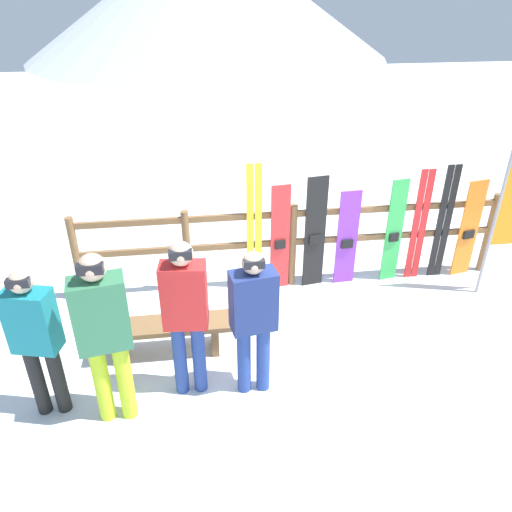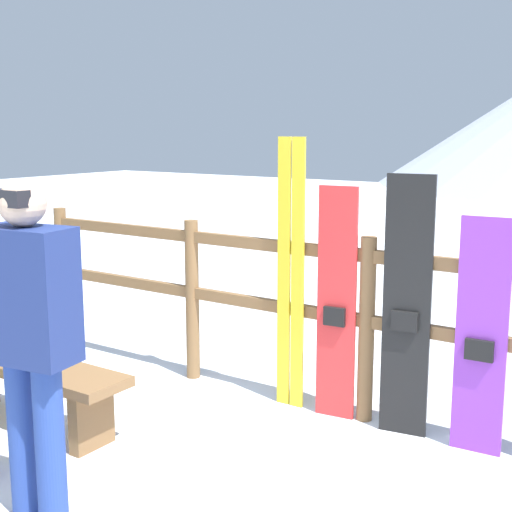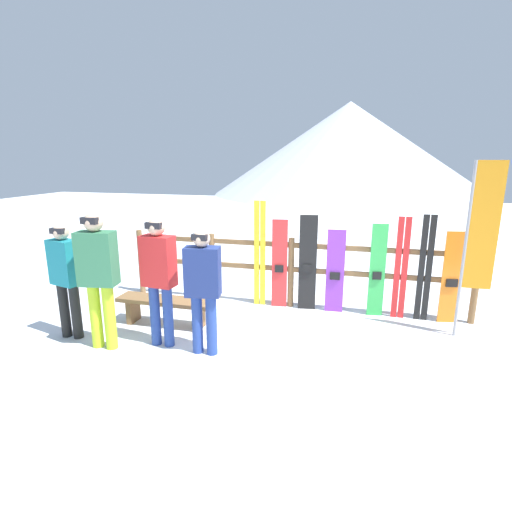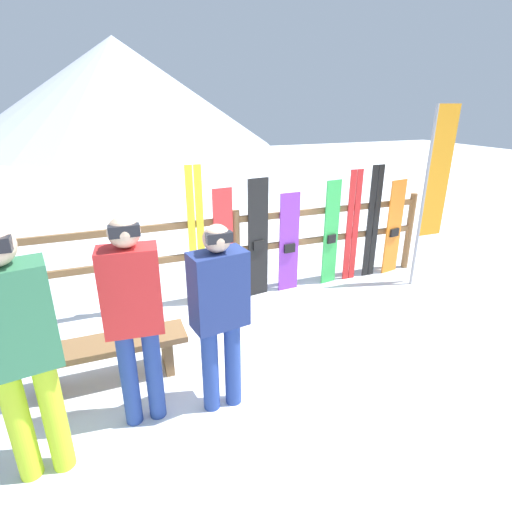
{
  "view_description": "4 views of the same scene",
  "coord_description": "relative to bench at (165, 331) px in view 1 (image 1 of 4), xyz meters",
  "views": [
    {
      "loc": [
        -1.26,
        -4.08,
        3.78
      ],
      "look_at": [
        -0.58,
        1.02,
        0.85
      ],
      "focal_mm": 35.0,
      "sensor_mm": 36.0,
      "label": 1
    },
    {
      "loc": [
        1.84,
        -2.28,
        1.85
      ],
      "look_at": [
        -0.39,
        1.02,
        1.13
      ],
      "focal_mm": 50.0,
      "sensor_mm": 36.0,
      "label": 2
    },
    {
      "loc": [
        1.07,
        -4.67,
        2.48
      ],
      "look_at": [
        -0.4,
        0.9,
        1.04
      ],
      "focal_mm": 28.0,
      "sensor_mm": 36.0,
      "label": 3
    },
    {
      "loc": [
        -1.51,
        -2.96,
        2.45
      ],
      "look_at": [
        -0.06,
        0.81,
        0.89
      ],
      "focal_mm": 28.0,
      "sensor_mm": 36.0,
      "label": 4
    }
  ],
  "objects": [
    {
      "name": "person_plaid_green",
      "position": [
        -0.45,
        -0.87,
        0.73
      ],
      "size": [
        0.51,
        0.33,
        1.81
      ],
      "color": "#B7D826",
      "rests_on": "ground"
    },
    {
      "name": "ski_pair_black",
      "position": [
        3.75,
        1.21,
        0.51
      ],
      "size": [
        0.2,
        0.02,
        1.65
      ],
      "color": "black",
      "rests_on": "ground"
    },
    {
      "name": "person_navy",
      "position": [
        0.91,
        -0.67,
        0.62
      ],
      "size": [
        0.47,
        0.3,
        1.62
      ],
      "color": "navy",
      "rests_on": "ground"
    },
    {
      "name": "person_red",
      "position": [
        0.27,
        -0.6,
        0.69
      ],
      "size": [
        0.44,
        0.27,
        1.73
      ],
      "color": "navy",
      "rests_on": "ground"
    },
    {
      "name": "ski_pair_red",
      "position": [
        3.41,
        1.21,
        0.49
      ],
      "size": [
        0.19,
        0.02,
        1.61
      ],
      "color": "red",
      "rests_on": "ground"
    },
    {
      "name": "snowboard_orange",
      "position": [
        4.14,
        1.21,
        0.39
      ],
      "size": [
        0.3,
        0.1,
        1.42
      ],
      "color": "orange",
      "rests_on": "ground"
    },
    {
      "name": "rental_flag",
      "position": [
        4.28,
        0.72,
        1.14
      ],
      "size": [
        0.4,
        0.04,
        2.44
      ],
      "color": "#99999E",
      "rests_on": "ground"
    },
    {
      "name": "snowboard_red",
      "position": [
        1.5,
        1.21,
        0.42
      ],
      "size": [
        0.26,
        0.08,
        1.49
      ],
      "color": "red",
      "rests_on": "ground"
    },
    {
      "name": "snowboard_black_stripe",
      "position": [
        1.97,
        1.21,
        0.47
      ],
      "size": [
        0.29,
        0.09,
        1.58
      ],
      "color": "black",
      "rests_on": "ground"
    },
    {
      "name": "fence",
      "position": [
        1.68,
        1.26,
        0.39
      ],
      "size": [
        5.71,
        0.1,
        1.19
      ],
      "color": "brown",
      "rests_on": "ground"
    },
    {
      "name": "snowboard_purple",
      "position": [
        2.41,
        1.21,
        0.36
      ],
      "size": [
        0.29,
        0.07,
        1.37
      ],
      "color": "purple",
      "rests_on": "ground"
    },
    {
      "name": "snowboard_green",
      "position": [
        3.06,
        1.21,
        0.42
      ],
      "size": [
        0.24,
        0.08,
        1.49
      ],
      "color": "green",
      "rests_on": "ground"
    },
    {
      "name": "person_teal",
      "position": [
        -1.09,
        -0.71,
        0.62
      ],
      "size": [
        0.46,
        0.33,
        1.61
      ],
      "color": "black",
      "rests_on": "ground"
    },
    {
      "name": "bench",
      "position": [
        0.0,
        0.0,
        0.0
      ],
      "size": [
        1.46,
        0.36,
        0.42
      ],
      "color": "brown",
      "rests_on": "ground"
    },
    {
      "name": "ski_pair_yellow",
      "position": [
        1.16,
        1.21,
        0.57
      ],
      "size": [
        0.2,
        0.02,
        1.79
      ],
      "color": "yellow",
      "rests_on": "ground"
    },
    {
      "name": "ground_plane",
      "position": [
        1.68,
        -0.41,
        -0.32
      ],
      "size": [
        40.0,
        40.0,
        0.0
      ],
      "primitive_type": "plane",
      "color": "white"
    }
  ]
}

